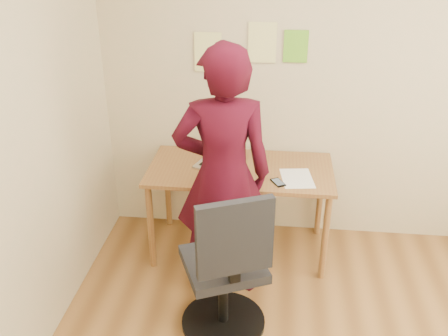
# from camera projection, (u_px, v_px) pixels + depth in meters

# --- Properties ---
(room) EXTENTS (3.58, 3.58, 2.78)m
(room) POSITION_uv_depth(u_px,v_px,m) (354.00, 190.00, 2.24)
(room) COLOR brown
(room) RESTS_ON ground
(desk) EXTENTS (1.40, 0.70, 0.74)m
(desk) POSITION_uv_depth(u_px,v_px,m) (240.00, 178.00, 3.84)
(desk) COLOR brown
(desk) RESTS_ON ground
(laptop) EXTENTS (0.39, 0.37, 0.22)m
(laptop) POSITION_uv_depth(u_px,v_px,m) (220.00, 158.00, 3.84)
(laptop) COLOR #ABABB2
(laptop) RESTS_ON desk
(paper_sheet) EXTENTS (0.26, 0.34, 0.00)m
(paper_sheet) POSITION_uv_depth(u_px,v_px,m) (297.00, 178.00, 3.65)
(paper_sheet) COLOR white
(paper_sheet) RESTS_ON desk
(phone) EXTENTS (0.12, 0.14, 0.01)m
(phone) POSITION_uv_depth(u_px,v_px,m) (278.00, 182.00, 3.58)
(phone) COLOR black
(phone) RESTS_ON desk
(wall_note_left) EXTENTS (0.21, 0.00, 0.30)m
(wall_note_left) POSITION_uv_depth(u_px,v_px,m) (208.00, 52.00, 3.79)
(wall_note_left) COLOR #F1ED90
(wall_note_left) RESTS_ON room
(wall_note_mid) EXTENTS (0.21, 0.00, 0.30)m
(wall_note_mid) POSITION_uv_depth(u_px,v_px,m) (262.00, 43.00, 3.71)
(wall_note_mid) COLOR #F1ED90
(wall_note_mid) RESTS_ON room
(wall_note_right) EXTENTS (0.18, 0.00, 0.24)m
(wall_note_right) POSITION_uv_depth(u_px,v_px,m) (296.00, 46.00, 3.70)
(wall_note_right) COLOR #6CBF2B
(wall_note_right) RESTS_ON room
(office_chair) EXTENTS (0.62, 0.63, 1.07)m
(office_chair) POSITION_uv_depth(u_px,v_px,m) (227.00, 275.00, 3.10)
(office_chair) COLOR black
(office_chair) RESTS_ON ground
(person) EXTENTS (0.72, 0.54, 1.81)m
(person) POSITION_uv_depth(u_px,v_px,m) (223.00, 176.00, 3.32)
(person) COLOR #3A0715
(person) RESTS_ON ground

